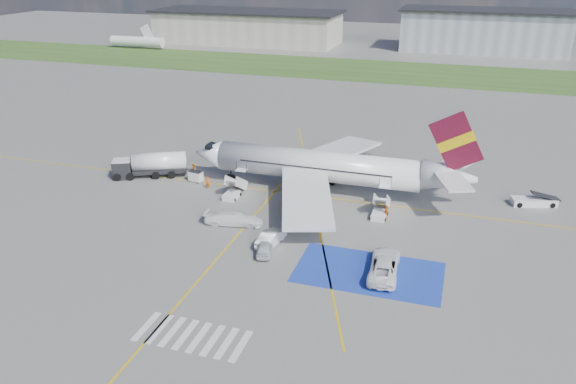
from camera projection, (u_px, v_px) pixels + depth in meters
name	position (u px, v px, depth m)	size (l,w,h in m)	color
ground	(283.00, 239.00, 60.34)	(400.00, 400.00, 0.00)	#60605E
grass_strip	(398.00, 72.00, 143.48)	(400.00, 30.00, 0.01)	#2D4C1E
taxiway_line_main	(313.00, 196.00, 70.84)	(120.00, 0.20, 0.01)	gold
taxiway_line_cross	(200.00, 279.00, 52.98)	(0.20, 60.00, 0.01)	gold
taxiway_line_diag	(313.00, 196.00, 70.84)	(0.20, 60.00, 0.01)	gold
staging_box	(369.00, 272.00, 54.05)	(14.00, 8.00, 0.01)	#1B36A4
crosswalk	(192.00, 336.00, 45.08)	(9.00, 4.00, 0.01)	silver
terminal_west	(248.00, 27.00, 187.47)	(60.00, 22.00, 10.00)	#A19B8B
terminal_centre	(483.00, 31.00, 170.55)	(48.00, 18.00, 12.00)	gray
airliner	(329.00, 167.00, 70.83)	(36.81, 32.95, 11.92)	silver
airstairs_fwd	(233.00, 192.00, 70.36)	(1.90, 5.20, 3.60)	silver
airstairs_aft	(380.00, 211.00, 65.20)	(1.90, 5.20, 3.60)	silver
fuel_tanker	(151.00, 167.00, 76.55)	(9.96, 6.49, 3.35)	black
gpu_cart	(196.00, 177.00, 75.04)	(1.95, 1.42, 1.49)	silver
belt_loader	(534.00, 202.00, 68.21)	(5.87, 3.34, 1.70)	silver
car_silver_a	(265.00, 247.00, 57.19)	(1.61, 4.00, 1.36)	silver
car_silver_b	(271.00, 238.00, 58.95)	(1.61, 4.62, 1.52)	silver
van_white_a	(384.00, 263.00, 53.59)	(2.67, 5.78, 2.17)	white
van_white_b	(233.00, 217.00, 63.10)	(2.01, 4.94, 1.93)	white
crew_fwd	(208.00, 183.00, 72.72)	(0.60, 0.40, 1.66)	#E2610B
crew_nose	(194.00, 170.00, 76.72)	(0.89, 0.70, 1.84)	orange
crew_aft	(386.00, 212.00, 64.62)	(0.96, 0.40, 1.64)	orange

